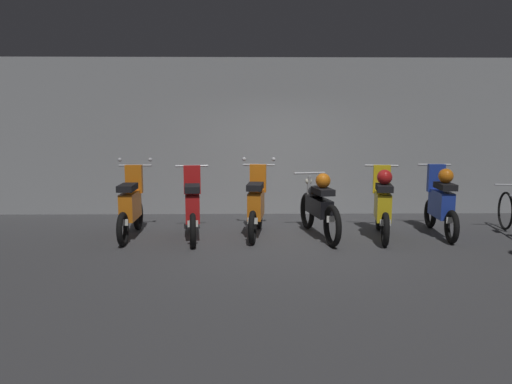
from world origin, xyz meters
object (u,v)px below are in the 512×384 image
Objects in this scene: motorbike_slot_4 at (383,204)px; motorbike_slot_3 at (319,206)px; motorbike_slot_1 at (193,207)px; motorbike_slot_0 at (131,205)px; motorbike_slot_2 at (256,204)px; motorbike_slot_5 at (441,202)px.

motorbike_slot_3 is at bearing 176.88° from motorbike_slot_4.
motorbike_slot_4 is (3.12, 0.00, 0.04)m from motorbike_slot_1.
motorbike_slot_0 is 1.00× the size of motorbike_slot_2.
motorbike_slot_1 is at bearing -178.30° from motorbike_slot_3.
motorbike_slot_3 is 1.16× the size of motorbike_slot_4.
motorbike_slot_1 is 1.00× the size of motorbike_slot_5.
motorbike_slot_0 is 3.11m from motorbike_slot_3.
motorbike_slot_3 is (2.08, 0.06, 0.00)m from motorbike_slot_1.
motorbike_slot_2 is at bearing 172.21° from motorbike_slot_3.
motorbike_slot_1 is 3.12m from motorbike_slot_4.
motorbike_slot_1 is at bearing -179.91° from motorbike_slot_4.
motorbike_slot_3 is (3.11, -0.05, -0.00)m from motorbike_slot_0.
motorbike_slot_3 is 1.15× the size of motorbike_slot_5.
motorbike_slot_5 is (2.08, 0.12, 0.04)m from motorbike_slot_3.
motorbike_slot_2 is at bearing 10.96° from motorbike_slot_1.
motorbike_slot_4 is at bearing -170.51° from motorbike_slot_5.
motorbike_slot_0 is 0.87× the size of motorbike_slot_3.
motorbike_slot_2 reaches higher than motorbike_slot_3.
motorbike_slot_4 is (4.15, -0.11, 0.04)m from motorbike_slot_0.
motorbike_slot_1 is 4.15m from motorbike_slot_5.
motorbike_slot_5 is (1.03, 0.17, 0.00)m from motorbike_slot_4.
motorbike_slot_3 is at bearing -7.79° from motorbike_slot_2.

